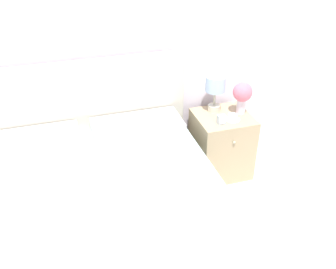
{
  "coord_description": "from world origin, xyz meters",
  "views": [
    {
      "loc": [
        -0.17,
        -3.02,
        2.24
      ],
      "look_at": [
        0.6,
        -0.53,
        0.67
      ],
      "focal_mm": 42.0,
      "sensor_mm": 36.0,
      "label": 1
    }
  ],
  "objects_px": {
    "bed": "(102,217)",
    "teacup": "(233,117)",
    "alarm_clock": "(222,120)",
    "nightstand": "(221,144)",
    "flower_vase": "(243,94)",
    "table_lamp": "(215,87)"
  },
  "relations": [
    {
      "from": "bed",
      "to": "teacup",
      "type": "relative_size",
      "value": 14.75
    },
    {
      "from": "bed",
      "to": "alarm_clock",
      "type": "height_order",
      "value": "bed"
    },
    {
      "from": "bed",
      "to": "nightstand",
      "type": "xyz_separation_m",
      "value": [
        1.2,
        0.64,
        0.01
      ]
    },
    {
      "from": "nightstand",
      "to": "alarm_clock",
      "type": "relative_size",
      "value": 7.67
    },
    {
      "from": "flower_vase",
      "to": "teacup",
      "type": "bearing_deg",
      "value": -143.62
    },
    {
      "from": "table_lamp",
      "to": "flower_vase",
      "type": "bearing_deg",
      "value": -27.62
    },
    {
      "from": "table_lamp",
      "to": "alarm_clock",
      "type": "bearing_deg",
      "value": -97.26
    },
    {
      "from": "table_lamp",
      "to": "flower_vase",
      "type": "height_order",
      "value": "table_lamp"
    },
    {
      "from": "flower_vase",
      "to": "alarm_clock",
      "type": "height_order",
      "value": "flower_vase"
    },
    {
      "from": "bed",
      "to": "teacup",
      "type": "height_order",
      "value": "bed"
    },
    {
      "from": "nightstand",
      "to": "teacup",
      "type": "distance_m",
      "value": 0.33
    },
    {
      "from": "bed",
      "to": "teacup",
      "type": "distance_m",
      "value": 1.4
    },
    {
      "from": "nightstand",
      "to": "flower_vase",
      "type": "xyz_separation_m",
      "value": [
        0.17,
        0.0,
        0.48
      ]
    },
    {
      "from": "table_lamp",
      "to": "alarm_clock",
      "type": "relative_size",
      "value": 4.32
    },
    {
      "from": "table_lamp",
      "to": "bed",
      "type": "bearing_deg",
      "value": -146.95
    },
    {
      "from": "nightstand",
      "to": "alarm_clock",
      "type": "height_order",
      "value": "alarm_clock"
    },
    {
      "from": "teacup",
      "to": "alarm_clock",
      "type": "height_order",
      "value": "alarm_clock"
    },
    {
      "from": "nightstand",
      "to": "table_lamp",
      "type": "distance_m",
      "value": 0.54
    },
    {
      "from": "bed",
      "to": "alarm_clock",
      "type": "xyz_separation_m",
      "value": [
        1.13,
        0.52,
        0.34
      ]
    },
    {
      "from": "table_lamp",
      "to": "teacup",
      "type": "relative_size",
      "value": 2.54
    },
    {
      "from": "bed",
      "to": "alarm_clock",
      "type": "distance_m",
      "value": 1.28
    },
    {
      "from": "bed",
      "to": "flower_vase",
      "type": "xyz_separation_m",
      "value": [
        1.37,
        0.64,
        0.48
      ]
    }
  ]
}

